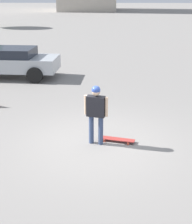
# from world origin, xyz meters

# --- Properties ---
(ground_plane) EXTENTS (220.00, 220.00, 0.00)m
(ground_plane) POSITION_xyz_m (0.00, 0.00, 0.00)
(ground_plane) COLOR gray
(person) EXTENTS (0.61, 0.31, 1.60)m
(person) POSITION_xyz_m (0.00, 0.00, 0.97)
(person) COLOR #38476B
(person) RESTS_ON ground_plane
(skateboard) EXTENTS (0.98, 0.42, 0.08)m
(skateboard) POSITION_xyz_m (0.56, 0.13, 0.07)
(skateboard) COLOR #A5332D
(skateboard) RESTS_ON ground_plane
(car_parked_near) EXTENTS (4.37, 2.14, 1.38)m
(car_parked_near) POSITION_xyz_m (-4.17, 6.72, 0.75)
(car_parked_near) COLOR #ADB2B7
(car_parked_near) RESTS_ON ground_plane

